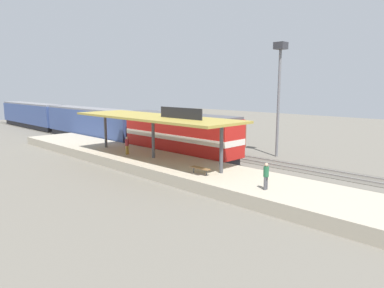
# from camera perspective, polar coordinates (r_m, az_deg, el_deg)

# --- Properties ---
(ground_plane) EXTENTS (120.00, 120.00, 0.00)m
(ground_plane) POSITION_cam_1_polar(r_m,az_deg,el_deg) (36.65, 1.82, -2.17)
(ground_plane) COLOR #666056
(track_near) EXTENTS (3.20, 110.00, 0.16)m
(track_near) POSITION_cam_1_polar(r_m,az_deg,el_deg) (35.24, -0.40, -2.58)
(track_near) COLOR #565249
(track_near) RESTS_ON ground
(track_far) EXTENTS (3.20, 110.00, 0.16)m
(track_far) POSITION_cam_1_polar(r_m,az_deg,el_deg) (38.55, 4.46, -1.58)
(track_far) COLOR #565249
(track_far) RESTS_ON ground
(platform) EXTENTS (6.00, 44.00, 0.90)m
(platform) POSITION_cam_1_polar(r_m,az_deg,el_deg) (32.16, -6.24, -3.03)
(platform) COLOR #A89E89
(platform) RESTS_ON ground
(station_canopy) EXTENTS (5.20, 18.00, 4.70)m
(station_canopy) POSITION_cam_1_polar(r_m,az_deg,el_deg) (31.47, -6.27, 4.22)
(station_canopy) COLOR #47474C
(station_canopy) RESTS_ON platform
(platform_bench) EXTENTS (0.44, 1.70, 0.50)m
(platform_bench) POSITION_cam_1_polar(r_m,az_deg,el_deg) (25.88, 1.32, -3.98)
(platform_bench) COLOR #333338
(platform_bench) RESTS_ON platform
(locomotive) EXTENTS (2.93, 14.43, 4.44)m
(locomotive) POSITION_cam_1_polar(r_m,az_deg,el_deg) (35.88, -2.07, 1.48)
(locomotive) COLOR #28282D
(locomotive) RESTS_ON track_near
(passenger_carriage_front) EXTENTS (2.90, 20.00, 4.24)m
(passenger_carriage_front) POSITION_cam_1_polar(r_m,az_deg,el_deg) (50.48, -16.19, 3.28)
(passenger_carriage_front) COLOR #28282D
(passenger_carriage_front) RESTS_ON track_near
(passenger_carriage_rear) EXTENTS (2.90, 20.00, 4.24)m
(passenger_carriage_rear) POSITION_cam_1_polar(r_m,az_deg,el_deg) (69.36, -24.60, 4.35)
(passenger_carriage_rear) COLOR #28282D
(passenger_carriage_rear) RESTS_ON track_near
(freight_car) EXTENTS (2.80, 12.00, 3.54)m
(freight_car) POSITION_cam_1_polar(r_m,az_deg,el_deg) (40.56, 0.75, 1.77)
(freight_car) COLOR #28282D
(freight_car) RESTS_ON track_far
(light_mast) EXTENTS (1.10, 1.10, 11.70)m
(light_mast) POSITION_cam_1_polar(r_m,az_deg,el_deg) (37.46, 14.03, 10.73)
(light_mast) COLOR slate
(light_mast) RESTS_ON ground
(person_waiting) EXTENTS (0.34, 0.34, 1.71)m
(person_waiting) POSITION_cam_1_polar(r_m,az_deg,el_deg) (33.89, -10.51, -0.08)
(person_waiting) COLOR olive
(person_waiting) RESTS_ON platform
(person_walking) EXTENTS (0.34, 0.34, 1.71)m
(person_walking) POSITION_cam_1_polar(r_m,az_deg,el_deg) (22.43, 11.93, -4.92)
(person_walking) COLOR #4C4C51
(person_walking) RESTS_ON platform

